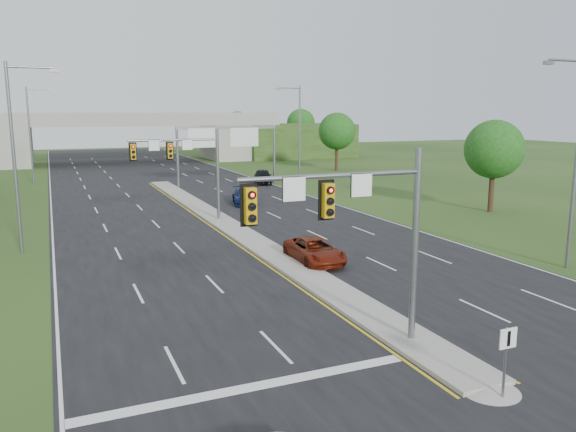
% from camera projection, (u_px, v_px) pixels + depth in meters
% --- Properties ---
extents(ground, '(240.00, 240.00, 0.00)m').
position_uv_depth(ground, '(411.00, 342.00, 20.34)').
color(ground, '#223F16').
rests_on(ground, ground).
extents(road, '(24.00, 160.00, 0.02)m').
position_uv_depth(road, '(189.00, 202.00, 52.01)').
color(road, black).
rests_on(road, ground).
extents(median, '(2.00, 54.00, 0.16)m').
position_uv_depth(median, '(226.00, 224.00, 41.13)').
color(median, gray).
rests_on(median, road).
extents(median_nose, '(2.00, 2.00, 0.16)m').
position_uv_depth(median_nose, '(490.00, 389.00, 16.70)').
color(median_nose, gray).
rests_on(median_nose, road).
extents(lane_markings, '(23.72, 160.00, 0.01)m').
position_uv_depth(lane_markings, '(199.00, 213.00, 46.27)').
color(lane_markings, gold).
rests_on(lane_markings, road).
extents(signal_mast_near, '(6.62, 0.60, 7.00)m').
position_uv_depth(signal_mast_near, '(361.00, 219.00, 18.54)').
color(signal_mast_near, slate).
rests_on(signal_mast_near, ground).
extents(signal_mast_far, '(6.62, 0.60, 7.00)m').
position_uv_depth(signal_mast_far, '(188.00, 160.00, 41.16)').
color(signal_mast_far, slate).
rests_on(signal_mast_far, ground).
extents(keep_right_sign, '(0.60, 0.13, 2.20)m').
position_uv_depth(keep_right_sign, '(507.00, 351.00, 15.96)').
color(keep_right_sign, slate).
rests_on(keep_right_sign, ground).
extents(sign_gantry, '(11.58, 0.44, 6.67)m').
position_uv_depth(sign_gantry, '(226.00, 139.00, 62.60)').
color(sign_gantry, slate).
rests_on(sign_gantry, ground).
extents(overpass, '(80.00, 14.00, 8.10)m').
position_uv_depth(overpass, '(125.00, 141.00, 92.09)').
color(overpass, gray).
rests_on(overpass, ground).
extents(lightpole_l_mid, '(2.85, 0.25, 11.00)m').
position_uv_depth(lightpole_l_mid, '(17.00, 149.00, 32.21)').
color(lightpole_l_mid, slate).
rests_on(lightpole_l_mid, ground).
extents(lightpole_l_far, '(2.85, 0.25, 11.00)m').
position_uv_depth(lightpole_l_far, '(32.00, 131.00, 63.89)').
color(lightpole_l_far, slate).
rests_on(lightpole_l_far, ground).
extents(lightpole_r_near, '(2.85, 0.25, 11.00)m').
position_uv_depth(lightpole_r_near, '(574.00, 153.00, 28.85)').
color(lightpole_r_near, slate).
rests_on(lightpole_r_near, ground).
extents(lightpole_r_far, '(2.85, 0.25, 11.00)m').
position_uv_depth(lightpole_r_far, '(298.00, 132.00, 60.53)').
color(lightpole_r_far, slate).
rests_on(lightpole_r_far, ground).
extents(tree_r_near, '(4.80, 4.80, 7.60)m').
position_uv_depth(tree_r_near, '(494.00, 149.00, 45.94)').
color(tree_r_near, '#382316').
rests_on(tree_r_near, ground).
extents(tree_r_mid, '(5.20, 5.20, 8.12)m').
position_uv_depth(tree_r_mid, '(337.00, 131.00, 79.09)').
color(tree_r_mid, '#382316').
rests_on(tree_r_mid, ground).
extents(tree_back_c, '(5.60, 5.60, 8.32)m').
position_uv_depth(tree_back_c, '(238.00, 125.00, 113.62)').
color(tree_back_c, '#382316').
rests_on(tree_back_c, ground).
extents(tree_back_d, '(6.00, 6.00, 8.85)m').
position_uv_depth(tree_back_d, '(301.00, 123.00, 118.94)').
color(tree_back_d, '#382316').
rests_on(tree_back_d, ground).
extents(car_far_a, '(2.32, 4.82, 1.33)m').
position_uv_depth(car_far_a, '(315.00, 251.00, 30.92)').
color(car_far_a, '#601709').
rests_on(car_far_a, road).
extents(car_far_b, '(2.99, 5.03, 1.36)m').
position_uv_depth(car_far_b, '(244.00, 196.00, 50.69)').
color(car_far_b, '#0B1542').
rests_on(car_far_b, road).
extents(car_far_c, '(3.42, 5.26, 1.67)m').
position_uv_depth(car_far_c, '(263.00, 176.00, 64.99)').
color(car_far_c, black).
rests_on(car_far_c, road).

